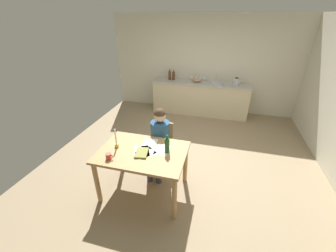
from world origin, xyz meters
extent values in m
cube|color=#937F60|center=(0.00, 0.00, -0.02)|extent=(5.20, 5.20, 0.04)
cube|color=beige|center=(0.00, 2.60, 1.30)|extent=(5.20, 0.12, 2.60)
cube|color=beige|center=(0.00, 2.24, 0.43)|extent=(2.61, 0.60, 0.86)
cube|color=#B7B2A8|center=(0.00, 2.24, 0.88)|extent=(2.65, 0.64, 0.04)
cube|color=tan|center=(-0.43, -1.09, 0.74)|extent=(1.28, 0.91, 0.04)
cylinder|color=tan|center=(-1.02, -1.49, 0.36)|extent=(0.07, 0.07, 0.72)
cylinder|color=tan|center=(0.15, -1.49, 0.36)|extent=(0.07, 0.07, 0.72)
cylinder|color=tan|center=(-1.02, -0.70, 0.36)|extent=(0.07, 0.07, 0.72)
cylinder|color=tan|center=(0.15, -0.70, 0.36)|extent=(0.07, 0.07, 0.72)
cube|color=tan|center=(-0.35, -0.46, 0.44)|extent=(0.40, 0.40, 0.04)
cube|color=tan|center=(-0.35, -0.28, 0.65)|extent=(0.36, 0.03, 0.40)
cylinder|color=tan|center=(-0.52, -0.63, 0.22)|extent=(0.04, 0.04, 0.43)
cylinder|color=tan|center=(-0.18, -0.63, 0.22)|extent=(0.04, 0.04, 0.43)
cylinder|color=tan|center=(-0.52, -0.29, 0.22)|extent=(0.04, 0.04, 0.43)
cylinder|color=tan|center=(-0.18, -0.29, 0.22)|extent=(0.04, 0.04, 0.43)
cylinder|color=navy|center=(-0.35, -0.48, 0.70)|extent=(0.32, 0.32, 0.50)
sphere|color=#D8AD8C|center=(-0.35, -0.48, 1.06)|extent=(0.20, 0.20, 0.20)
sphere|color=#473323|center=(-0.35, -0.48, 1.10)|extent=(0.19, 0.19, 0.19)
cylinder|color=#383847|center=(-0.43, -0.67, 0.45)|extent=(0.13, 0.38, 0.13)
cylinder|color=#383847|center=(-0.43, -0.86, 0.23)|extent=(0.10, 0.10, 0.45)
cylinder|color=#383847|center=(-0.27, -0.67, 0.45)|extent=(0.13, 0.38, 0.13)
cylinder|color=#383847|center=(-0.27, -0.86, 0.23)|extent=(0.10, 0.10, 0.45)
cylinder|color=#D84C3F|center=(-0.82, -1.39, 0.80)|extent=(0.08, 0.08, 0.09)
torus|color=#D84C3F|center=(-0.77, -1.39, 0.81)|extent=(0.06, 0.01, 0.06)
cylinder|color=gold|center=(-0.85, -1.08, 0.78)|extent=(0.06, 0.06, 0.05)
cylinder|color=white|center=(-0.85, -1.08, 0.94)|extent=(0.02, 0.02, 0.26)
cube|color=olive|center=(-0.42, -1.15, 0.77)|extent=(0.21, 0.29, 0.02)
cube|color=white|center=(-0.40, -0.87, 0.76)|extent=(0.23, 0.31, 0.00)
cube|color=white|center=(-0.39, -1.13, 0.76)|extent=(0.35, 0.36, 0.00)
cube|color=white|center=(-0.16, -0.98, 0.76)|extent=(0.22, 0.30, 0.00)
cube|color=white|center=(-0.44, -1.10, 0.76)|extent=(0.31, 0.36, 0.00)
cylinder|color=#194C23|center=(-0.08, -1.01, 0.87)|extent=(0.07, 0.07, 0.23)
cylinder|color=#194C23|center=(-0.08, -1.01, 1.01)|extent=(0.03, 0.03, 0.06)
cylinder|color=#B2B7BC|center=(0.39, 2.24, 0.92)|extent=(0.36, 0.36, 0.04)
cylinder|color=silver|center=(0.39, 2.40, 1.02)|extent=(0.02, 0.02, 0.24)
cylinder|color=#593319|center=(-0.91, 2.31, 1.02)|extent=(0.07, 0.07, 0.23)
cylinder|color=#593319|center=(-0.91, 2.31, 1.16)|extent=(0.03, 0.03, 0.06)
cylinder|color=#593319|center=(-0.80, 2.31, 1.01)|extent=(0.08, 0.08, 0.22)
cylinder|color=#593319|center=(-0.80, 2.31, 1.15)|extent=(0.04, 0.04, 0.06)
ellipsoid|color=tan|center=(-0.13, 2.28, 0.95)|extent=(0.23, 0.23, 0.10)
cylinder|color=#B7BABF|center=(0.91, 2.24, 0.99)|extent=(0.18, 0.18, 0.18)
cone|color=#262628|center=(0.91, 2.24, 1.10)|extent=(0.11, 0.11, 0.04)
cylinder|color=silver|center=(0.05, 2.39, 0.90)|extent=(0.06, 0.06, 0.00)
cylinder|color=silver|center=(0.05, 2.39, 0.94)|extent=(0.01, 0.01, 0.07)
cone|color=silver|center=(0.05, 2.39, 1.01)|extent=(0.07, 0.07, 0.08)
cylinder|color=silver|center=(-0.05, 2.39, 0.90)|extent=(0.06, 0.06, 0.00)
cylinder|color=silver|center=(-0.05, 2.39, 0.94)|extent=(0.01, 0.01, 0.07)
cone|color=silver|center=(-0.05, 2.39, 1.01)|extent=(0.07, 0.07, 0.08)
cylinder|color=silver|center=(-0.15, 2.39, 0.90)|extent=(0.06, 0.06, 0.00)
cylinder|color=silver|center=(-0.15, 2.39, 0.94)|extent=(0.01, 0.01, 0.07)
cone|color=silver|center=(-0.15, 2.39, 1.01)|extent=(0.07, 0.07, 0.08)
cylinder|color=silver|center=(-0.29, 2.39, 0.90)|extent=(0.06, 0.06, 0.00)
cylinder|color=silver|center=(-0.29, 2.39, 0.94)|extent=(0.01, 0.01, 0.07)
cone|color=silver|center=(-0.29, 2.39, 1.01)|extent=(0.07, 0.07, 0.08)
camera|label=1|loc=(0.59, -3.47, 2.52)|focal=22.48mm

